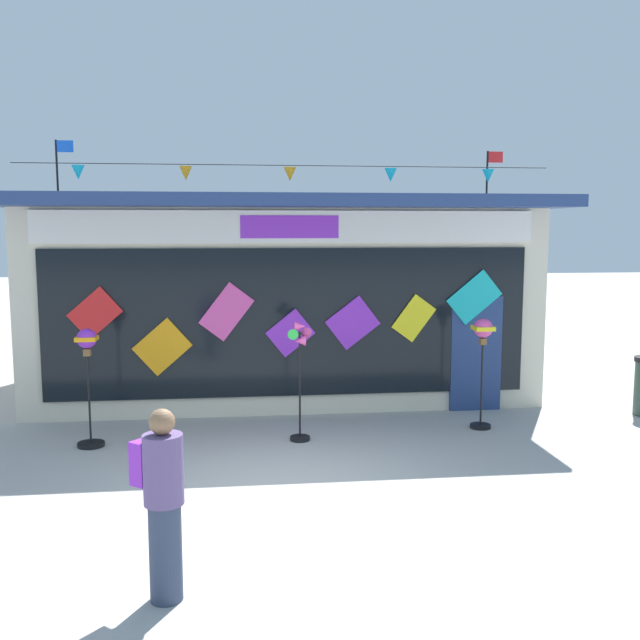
# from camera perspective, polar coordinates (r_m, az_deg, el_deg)

# --- Properties ---
(ground_plane) EXTENTS (80.00, 80.00, 0.00)m
(ground_plane) POSITION_cam_1_polar(r_m,az_deg,el_deg) (9.09, -3.16, -13.12)
(ground_plane) COLOR #ADAAA5
(kite_shop_building) EXTENTS (9.39, 5.94, 4.83)m
(kite_shop_building) POSITION_cam_1_polar(r_m,az_deg,el_deg) (14.45, -3.13, 2.16)
(kite_shop_building) COLOR beige
(kite_shop_building) RESTS_ON ground_plane
(wind_spinner_far_left) EXTENTS (0.39, 0.39, 1.74)m
(wind_spinner_far_left) POSITION_cam_1_polar(r_m,az_deg,el_deg) (10.90, -17.94, -3.41)
(wind_spinner_far_left) COLOR black
(wind_spinner_far_left) RESTS_ON ground_plane
(wind_spinner_left) EXTENTS (0.37, 0.30, 1.81)m
(wind_spinner_left) POSITION_cam_1_polar(r_m,az_deg,el_deg) (10.64, -1.61, -3.34)
(wind_spinner_left) COLOR black
(wind_spinner_left) RESTS_ON ground_plane
(wind_spinner_center_left) EXTENTS (0.33, 0.33, 1.76)m
(wind_spinner_center_left) POSITION_cam_1_polar(r_m,az_deg,el_deg) (11.59, 12.78, -1.96)
(wind_spinner_center_left) COLOR black
(wind_spinner_center_left) RESTS_ON ground_plane
(person_near_camera) EXTENTS (0.47, 0.45, 1.68)m
(person_near_camera) POSITION_cam_1_polar(r_m,az_deg,el_deg) (6.40, -12.38, -13.77)
(person_near_camera) COLOR #333D56
(person_near_camera) RESTS_ON ground_plane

